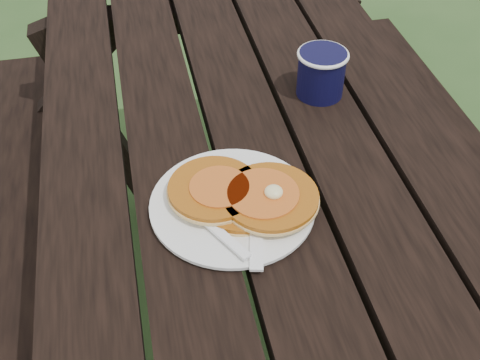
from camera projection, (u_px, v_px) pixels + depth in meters
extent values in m
cube|color=black|center=(254.00, 152.00, 1.09)|extent=(0.75, 1.80, 0.04)
cylinder|color=white|center=(232.00, 205.00, 0.96)|extent=(0.29, 0.29, 0.01)
cylinder|color=#B25F14|center=(241.00, 199.00, 0.96)|extent=(0.15, 0.15, 0.01)
cylinder|color=#B25F14|center=(214.00, 189.00, 0.96)|extent=(0.15, 0.15, 0.01)
cylinder|color=#B25F14|center=(270.00, 197.00, 0.94)|extent=(0.15, 0.15, 0.01)
cylinder|color=#AF4F19|center=(263.00, 193.00, 0.94)|extent=(0.11, 0.11, 0.00)
ellipsoid|color=#F4E59E|center=(274.00, 192.00, 0.93)|extent=(0.03, 0.03, 0.02)
cube|color=white|center=(257.00, 224.00, 0.92)|extent=(0.06, 0.18, 0.00)
cylinder|color=black|center=(321.00, 74.00, 1.16)|extent=(0.09, 0.09, 0.09)
torus|color=white|center=(323.00, 54.00, 1.13)|extent=(0.10, 0.10, 0.01)
cylinder|color=black|center=(323.00, 55.00, 1.13)|extent=(0.08, 0.08, 0.01)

